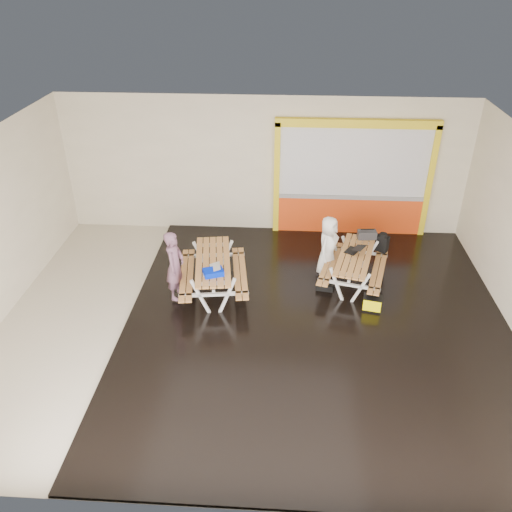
# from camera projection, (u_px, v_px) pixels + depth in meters

# --- Properties ---
(room) EXTENTS (10.02, 8.02, 3.52)m
(room) POSITION_uv_depth(u_px,v_px,m) (253.00, 246.00, 9.33)
(room) COLOR beige
(room) RESTS_ON ground
(deck) EXTENTS (7.50, 7.98, 0.05)m
(deck) POSITION_uv_depth(u_px,v_px,m) (316.00, 324.00, 10.14)
(deck) COLOR black
(deck) RESTS_ON room
(kiosk) EXTENTS (3.88, 0.16, 3.00)m
(kiosk) POSITION_uv_depth(u_px,v_px,m) (352.00, 181.00, 12.75)
(kiosk) COLOR #E64513
(kiosk) RESTS_ON room
(picnic_table_left) EXTENTS (1.64, 2.20, 0.81)m
(picnic_table_left) POSITION_uv_depth(u_px,v_px,m) (213.00, 268.00, 10.81)
(picnic_table_left) COLOR #B37B43
(picnic_table_left) RESTS_ON deck
(picnic_table_right) EXTENTS (1.70, 2.14, 0.76)m
(picnic_table_right) POSITION_uv_depth(u_px,v_px,m) (354.00, 262.00, 11.10)
(picnic_table_right) COLOR #B37B43
(picnic_table_right) RESTS_ON deck
(person_left) EXTENTS (0.44, 0.60, 1.51)m
(person_left) POSITION_uv_depth(u_px,v_px,m) (175.00, 266.00, 10.46)
(person_left) COLOR #724B62
(person_left) RESTS_ON deck
(person_right) EXTENTS (0.68, 0.79, 1.37)m
(person_right) POSITION_uv_depth(u_px,v_px,m) (328.00, 246.00, 11.29)
(person_right) COLOR white
(person_right) RESTS_ON deck
(laptop_left) EXTENTS (0.41, 0.38, 0.15)m
(laptop_left) POSITION_uv_depth(u_px,v_px,m) (211.00, 270.00, 10.28)
(laptop_left) COLOR silver
(laptop_left) RESTS_ON picnic_table_left
(laptop_right) EXTENTS (0.50, 0.48, 0.16)m
(laptop_right) POSITION_uv_depth(u_px,v_px,m) (354.00, 250.00, 11.10)
(laptop_right) COLOR black
(laptop_right) RESTS_ON picnic_table_right
(blue_pouch) EXTENTS (0.45, 0.39, 0.11)m
(blue_pouch) POSITION_uv_depth(u_px,v_px,m) (213.00, 272.00, 10.20)
(blue_pouch) COLOR #001DC4
(blue_pouch) RESTS_ON picnic_table_left
(toolbox) EXTENTS (0.43, 0.24, 0.24)m
(toolbox) POSITION_uv_depth(u_px,v_px,m) (367.00, 235.00, 11.60)
(toolbox) COLOR black
(toolbox) RESTS_ON picnic_table_right
(backpack) EXTENTS (0.32, 0.29, 0.45)m
(backpack) POSITION_uv_depth(u_px,v_px,m) (382.00, 242.00, 11.62)
(backpack) COLOR black
(backpack) RESTS_ON picnic_table_right
(dark_case) EXTENTS (0.40, 0.33, 0.14)m
(dark_case) POSITION_uv_depth(u_px,v_px,m) (325.00, 286.00, 11.13)
(dark_case) COLOR black
(dark_case) RESTS_ON deck
(fluke_bag) EXTENTS (0.42, 0.32, 0.32)m
(fluke_bag) POSITION_uv_depth(u_px,v_px,m) (372.00, 304.00, 10.42)
(fluke_bag) COLOR black
(fluke_bag) RESTS_ON deck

